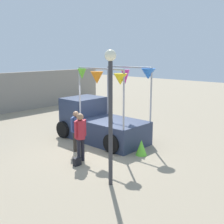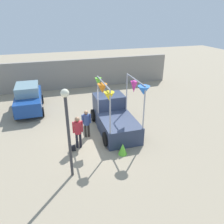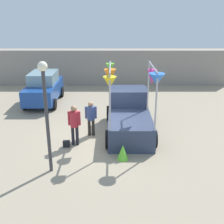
{
  "view_description": "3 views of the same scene",
  "coord_description": "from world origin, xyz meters",
  "px_view_note": "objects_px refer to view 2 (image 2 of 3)",
  "views": [
    {
      "loc": [
        -7.56,
        -7.93,
        3.8
      ],
      "look_at": [
        0.61,
        -0.42,
        1.49
      ],
      "focal_mm": 45.0,
      "sensor_mm": 36.0,
      "label": 1
    },
    {
      "loc": [
        -2.44,
        -10.32,
        6.44
      ],
      "look_at": [
        0.72,
        0.05,
        1.46
      ],
      "focal_mm": 35.0,
      "sensor_mm": 36.0,
      "label": 2
    },
    {
      "loc": [
        0.28,
        -11.38,
        5.46
      ],
      "look_at": [
        0.27,
        0.15,
        1.2
      ],
      "focal_mm": 45.0,
      "sensor_mm": 36.0,
      "label": 3
    }
  ],
  "objects_px": {
    "vendor_truck": "(114,115)",
    "handbag": "(73,148)",
    "person_customer": "(78,129)",
    "street_lamp": "(68,123)",
    "parked_car": "(29,98)",
    "person_vendor": "(86,121)",
    "folded_kite_bundle_lime": "(123,149)"
  },
  "relations": [
    {
      "from": "vendor_truck",
      "to": "parked_car",
      "type": "distance_m",
      "value": 6.51
    },
    {
      "from": "street_lamp",
      "to": "folded_kite_bundle_lime",
      "type": "bearing_deg",
      "value": 17.22
    },
    {
      "from": "parked_car",
      "to": "person_customer",
      "type": "relative_size",
      "value": 2.27
    },
    {
      "from": "folded_kite_bundle_lime",
      "to": "street_lamp",
      "type": "bearing_deg",
      "value": -162.78
    },
    {
      "from": "person_customer",
      "to": "handbag",
      "type": "distance_m",
      "value": 1.02
    },
    {
      "from": "parked_car",
      "to": "folded_kite_bundle_lime",
      "type": "bearing_deg",
      "value": -56.76
    },
    {
      "from": "person_vendor",
      "to": "handbag",
      "type": "relative_size",
      "value": 5.77
    },
    {
      "from": "person_customer",
      "to": "folded_kite_bundle_lime",
      "type": "height_order",
      "value": "person_customer"
    },
    {
      "from": "street_lamp",
      "to": "handbag",
      "type": "bearing_deg",
      "value": 81.73
    },
    {
      "from": "parked_car",
      "to": "handbag",
      "type": "distance_m",
      "value": 6.39
    },
    {
      "from": "parked_car",
      "to": "person_customer",
      "type": "bearing_deg",
      "value": -65.68
    },
    {
      "from": "person_vendor",
      "to": "folded_kite_bundle_lime",
      "type": "bearing_deg",
      "value": -58.2
    },
    {
      "from": "person_customer",
      "to": "folded_kite_bundle_lime",
      "type": "distance_m",
      "value": 2.45
    },
    {
      "from": "folded_kite_bundle_lime",
      "to": "handbag",
      "type": "bearing_deg",
      "value": 156.1
    },
    {
      "from": "person_customer",
      "to": "person_vendor",
      "type": "bearing_deg",
      "value": 57.19
    },
    {
      "from": "handbag",
      "to": "person_vendor",
      "type": "bearing_deg",
      "value": 50.11
    },
    {
      "from": "vendor_truck",
      "to": "handbag",
      "type": "xyz_separation_m",
      "value": [
        -2.69,
        -1.69,
        -0.73
      ]
    },
    {
      "from": "vendor_truck",
      "to": "folded_kite_bundle_lime",
      "type": "relative_size",
      "value": 6.96
    },
    {
      "from": "vendor_truck",
      "to": "street_lamp",
      "type": "height_order",
      "value": "street_lamp"
    },
    {
      "from": "person_customer",
      "to": "handbag",
      "type": "relative_size",
      "value": 6.3
    },
    {
      "from": "person_vendor",
      "to": "folded_kite_bundle_lime",
      "type": "distance_m",
      "value": 2.66
    },
    {
      "from": "person_customer",
      "to": "person_vendor",
      "type": "relative_size",
      "value": 1.09
    },
    {
      "from": "handbag",
      "to": "person_customer",
      "type": "bearing_deg",
      "value": 29.74
    },
    {
      "from": "vendor_truck",
      "to": "folded_kite_bundle_lime",
      "type": "distance_m",
      "value": 2.8
    },
    {
      "from": "handbag",
      "to": "folded_kite_bundle_lime",
      "type": "bearing_deg",
      "value": -23.9
    },
    {
      "from": "parked_car",
      "to": "folded_kite_bundle_lime",
      "type": "distance_m",
      "value": 8.34
    },
    {
      "from": "parked_car",
      "to": "street_lamp",
      "type": "relative_size",
      "value": 1.02
    },
    {
      "from": "person_customer",
      "to": "street_lamp",
      "type": "xyz_separation_m",
      "value": [
        -0.62,
        -2.03,
        1.49
      ]
    },
    {
      "from": "person_customer",
      "to": "street_lamp",
      "type": "distance_m",
      "value": 2.59
    },
    {
      "from": "vendor_truck",
      "to": "person_customer",
      "type": "distance_m",
      "value": 2.78
    },
    {
      "from": "vendor_truck",
      "to": "person_customer",
      "type": "height_order",
      "value": "vendor_truck"
    },
    {
      "from": "vendor_truck",
      "to": "parked_car",
      "type": "xyz_separation_m",
      "value": [
        -4.93,
        4.24,
        0.08
      ]
    }
  ]
}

